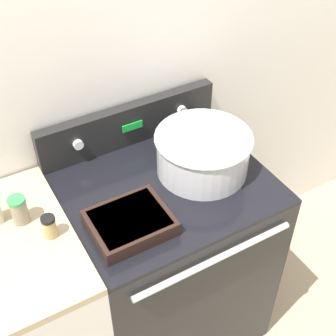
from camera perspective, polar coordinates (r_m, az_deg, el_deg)
The scene contains 9 objects.
kitchen_wall at distance 1.89m, azimuth -5.93°, elevation 11.26°, with size 8.00×0.05×2.50m.
stove_range at distance 2.16m, azimuth -0.24°, elevation -11.24°, with size 0.79×0.69×0.96m.
control_panel at distance 1.95m, azimuth -4.76°, elevation 5.33°, with size 0.79×0.07×0.18m.
side_counter at distance 2.05m, azimuth -18.53°, elevation -18.39°, with size 0.62×0.66×0.97m.
mixing_bowl at distance 1.81m, azimuth 4.28°, elevation 2.03°, with size 0.38×0.38×0.17m.
casserole_dish at distance 1.63m, azimuth -4.68°, elevation -6.60°, with size 0.27×0.23×0.06m.
ladle at distance 1.99m, azimuth 8.28°, elevation 3.85°, with size 0.08×0.32×0.08m.
spice_jar_black_cap at distance 1.62m, azimuth -14.25°, elevation -6.94°, with size 0.05×0.05×0.09m.
spice_jar_green_cap at distance 1.69m, azimuth -17.70°, elevation -4.88°, with size 0.06×0.06×0.11m.
Camera 1 is at (-0.65, -0.81, 2.19)m, focal length 50.00 mm.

